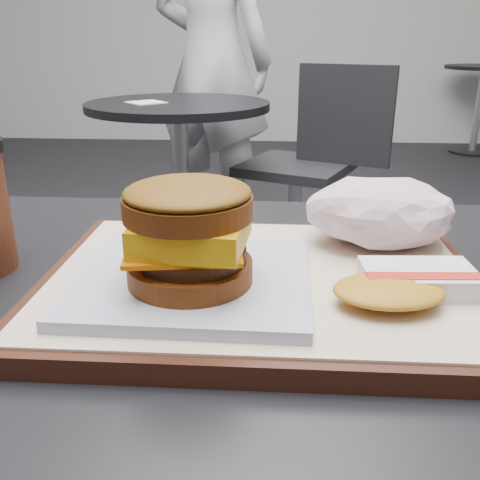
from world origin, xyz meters
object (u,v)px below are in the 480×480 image
object	(u,v)px
neighbor_chair	(313,156)
serving_tray	(261,283)
hash_brown	(405,284)
customer_table	(246,469)
crumpled_wrapper	(380,212)
breakfast_sandwich	(190,245)
patron	(211,61)
neighbor_table	(180,154)

from	to	relation	value
neighbor_chair	serving_tray	bearing A→B (deg)	-95.36
hash_brown	neighbor_chair	size ratio (longest dim) A/B	0.14
customer_table	neighbor_chair	world-z (taller)	neighbor_chair
hash_brown	crumpled_wrapper	world-z (taller)	crumpled_wrapper
breakfast_sandwich	serving_tray	bearing A→B (deg)	33.68
crumpled_wrapper	patron	distance (m)	2.29
serving_tray	patron	size ratio (longest dim) A/B	0.22
patron	crumpled_wrapper	bearing A→B (deg)	124.39
breakfast_sandwich	neighbor_chair	distance (m)	1.90
customer_table	hash_brown	xyz separation A→B (m)	(0.13, -0.02, 0.22)
hash_brown	neighbor_chair	distance (m)	1.88
crumpled_wrapper	neighbor_table	size ratio (longest dim) A/B	0.19
breakfast_sandwich	patron	xyz separation A→B (m)	(-0.26, 2.37, 0.04)
hash_brown	neighbor_chair	bearing A→B (deg)	88.28
breakfast_sandwich	neighbor_table	xyz separation A→B (m)	(-0.31, 1.67, -0.28)
breakfast_sandwich	hash_brown	bearing A→B (deg)	0.22
neighbor_table	crumpled_wrapper	bearing A→B (deg)	-72.95
breakfast_sandwich	crumpled_wrapper	distance (m)	0.21
breakfast_sandwich	patron	world-z (taller)	patron
customer_table	hash_brown	bearing A→B (deg)	-9.47
serving_tray	breakfast_sandwich	world-z (taller)	breakfast_sandwich
hash_brown	customer_table	bearing A→B (deg)	170.53
customer_table	hash_brown	distance (m)	0.25
hash_brown	patron	world-z (taller)	patron
serving_tray	hash_brown	xyz separation A→B (m)	(0.12, -0.04, 0.02)
customer_table	patron	world-z (taller)	patron
crumpled_wrapper	neighbor_table	world-z (taller)	crumpled_wrapper
neighbor_chair	patron	bearing A→B (deg)	133.55
serving_tray	patron	bearing A→B (deg)	97.61
customer_table	neighbor_table	size ratio (longest dim) A/B	1.07
hash_brown	serving_tray	bearing A→B (deg)	162.48
crumpled_wrapper	neighbor_chair	xyz separation A→B (m)	(0.06, 1.74, -0.31)
neighbor_table	neighbor_chair	world-z (taller)	neighbor_chair
hash_brown	crumpled_wrapper	distance (m)	0.12
hash_brown	patron	xyz separation A→B (m)	(-0.43, 2.37, 0.07)
customer_table	serving_tray	size ratio (longest dim) A/B	2.11
customer_table	crumpled_wrapper	distance (m)	0.29
neighbor_table	neighbor_chair	bearing A→B (deg)	19.45
serving_tray	neighbor_table	bearing A→B (deg)	102.47
serving_tray	hash_brown	world-z (taller)	hash_brown
breakfast_sandwich	neighbor_table	size ratio (longest dim) A/B	0.26
breakfast_sandwich	customer_table	bearing A→B (deg)	26.37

